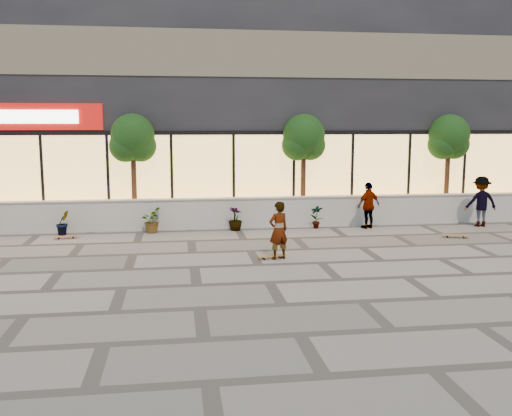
{
  "coord_description": "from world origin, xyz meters",
  "views": [
    {
      "loc": [
        -2.03,
        -12.37,
        3.56
      ],
      "look_at": [
        0.09,
        2.78,
        1.3
      ],
      "focal_mm": 40.0,
      "sensor_mm": 36.0,
      "label": 1
    }
  ],
  "objects": [
    {
      "name": "shrub_c",
      "position": [
        -2.9,
        6.45,
        0.41
      ],
      "size": [
        0.68,
        0.77,
        0.81
      ],
      "primitive_type": "imported",
      "rotation": [
        0.0,
        0.0,
        1.64
      ],
      "color": "#123912",
      "rests_on": "ground"
    },
    {
      "name": "tree_midwest",
      "position": [
        -3.5,
        7.7,
        2.99
      ],
      "size": [
        1.6,
        1.5,
        3.92
      ],
      "color": "#4E2C1B",
      "rests_on": "ground"
    },
    {
      "name": "ground",
      "position": [
        0.0,
        0.0,
        0.0
      ],
      "size": [
        80.0,
        80.0,
        0.0
      ],
      "primitive_type": "plane",
      "color": "#A1978C",
      "rests_on": "ground"
    },
    {
      "name": "shrub_d",
      "position": [
        -0.1,
        6.45,
        0.41
      ],
      "size": [
        0.64,
        0.64,
        0.81
      ],
      "primitive_type": "imported",
      "rotation": [
        0.0,
        0.0,
        2.46
      ],
      "color": "#123912",
      "rests_on": "ground"
    },
    {
      "name": "skateboard_right_near",
      "position": [
        6.65,
        4.24,
        0.08
      ],
      "size": [
        0.82,
        0.46,
        0.1
      ],
      "rotation": [
        0.0,
        0.0,
        -0.34
      ],
      "color": "#9F5D34",
      "rests_on": "ground"
    },
    {
      "name": "shrub_b",
      "position": [
        -5.7,
        6.45,
        0.41
      ],
      "size": [
        0.57,
        0.57,
        0.81
      ],
      "primitive_type": "imported",
      "rotation": [
        0.0,
        0.0,
        0.82
      ],
      "color": "#123912",
      "rests_on": "ground"
    },
    {
      "name": "shrub_e",
      "position": [
        2.7,
        6.45,
        0.41
      ],
      "size": [
        0.46,
        0.35,
        0.81
      ],
      "primitive_type": "imported",
      "rotation": [
        0.0,
        0.0,
        3.28
      ],
      "color": "#123912",
      "rests_on": "ground"
    },
    {
      "name": "skater_right_far",
      "position": [
        8.48,
        6.05,
        0.88
      ],
      "size": [
        1.16,
        0.69,
        1.76
      ],
      "primitive_type": "imported",
      "rotation": [
        0.0,
        0.0,
        3.11
      ],
      "color": "maroon",
      "rests_on": "ground"
    },
    {
      "name": "tree_mideast",
      "position": [
        2.5,
        7.7,
        2.99
      ],
      "size": [
        1.6,
        1.5,
        3.92
      ],
      "color": "#4E2C1B",
      "rests_on": "ground"
    },
    {
      "name": "tree_east",
      "position": [
        8.0,
        7.7,
        2.99
      ],
      "size": [
        1.6,
        1.5,
        3.92
      ],
      "color": "#4E2C1B",
      "rests_on": "ground"
    },
    {
      "name": "skateboard_left",
      "position": [
        -5.51,
        5.79,
        0.07
      ],
      "size": [
        0.72,
        0.28,
        0.08
      ],
      "rotation": [
        0.0,
        0.0,
        0.15
      ],
      "color": "#E05B2A",
      "rests_on": "ground"
    },
    {
      "name": "skateboard_center",
      "position": [
        0.44,
        2.25,
        0.08
      ],
      "size": [
        0.78,
        0.32,
        0.09
      ],
      "rotation": [
        0.0,
        0.0,
        0.18
      ],
      "color": "olive",
      "rests_on": "ground"
    },
    {
      "name": "skater_center",
      "position": [
        0.61,
        2.22,
        0.77
      ],
      "size": [
        0.66,
        0.55,
        1.55
      ],
      "primitive_type": "imported",
      "rotation": [
        0.0,
        0.0,
        3.52
      ],
      "color": "white",
      "rests_on": "ground"
    },
    {
      "name": "skater_right_near",
      "position": [
        4.47,
        6.22,
        0.8
      ],
      "size": [
        1.01,
        0.73,
        1.59
      ],
      "primitive_type": "imported",
      "rotation": [
        0.0,
        0.0,
        3.56
      ],
      "color": "white",
      "rests_on": "ground"
    },
    {
      "name": "retail_building",
      "position": [
        -0.0,
        12.49,
        4.25
      ],
      "size": [
        24.0,
        9.17,
        8.5
      ],
      "color": "black",
      "rests_on": "ground"
    },
    {
      "name": "planter_wall",
      "position": [
        0.0,
        7.0,
        0.52
      ],
      "size": [
        22.0,
        0.42,
        1.04
      ],
      "color": "silver",
      "rests_on": "ground"
    }
  ]
}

